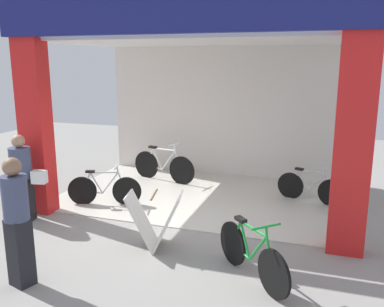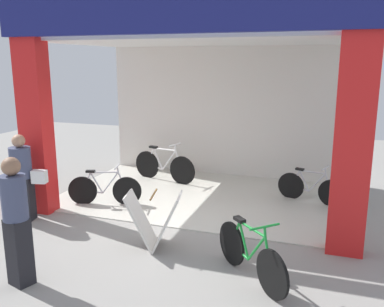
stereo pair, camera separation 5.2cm
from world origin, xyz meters
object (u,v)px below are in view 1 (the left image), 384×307
Objects in this scene: bicycle_parked_0 at (251,255)px; bicycle_inside_1 at (310,188)px; pedestrian_0 at (17,221)px; pedestrian_1 at (22,176)px; bicycle_inside_0 at (163,166)px; sandwich_board_sign at (155,221)px; bicycle_inside_2 at (104,189)px.

bicycle_inside_1 is at bearing 80.16° from bicycle_parked_0.
pedestrian_1 is (-1.50, 1.86, -0.05)m from pedestrian_0.
bicycle_inside_1 is 5.61m from pedestrian_1.
pedestrian_0 reaches higher than bicycle_inside_0.
pedestrian_0 is at bearing -127.11° from bicycle_inside_1.
pedestrian_0 is 1.07× the size of pedestrian_1.
pedestrian_1 is at bearing -151.60° from bicycle_inside_1.
sandwich_board_sign reaches higher than bicycle_inside_1.
bicycle_inside_2 is at bearing 50.84° from pedestrian_1.
sandwich_board_sign is 0.59× the size of pedestrian_1.
pedestrian_0 reaches higher than pedestrian_1.
bicycle_inside_0 is 1.18× the size of bicycle_inside_2.
bicycle_inside_1 is 3.49m from bicycle_parked_0.
bicycle_parked_0 is (-0.60, -3.44, 0.04)m from bicycle_inside_1.
bicycle_inside_2 is 1.60m from pedestrian_1.
bicycle_inside_2 reaches higher than bicycle_inside_1.
sandwich_board_sign is 2.76m from pedestrian_1.
bicycle_parked_0 is 1.25× the size of sandwich_board_sign.
sandwich_board_sign is at bearing 51.66° from pedestrian_0.
pedestrian_0 reaches higher than bicycle_inside_1.
pedestrian_1 reaches higher than bicycle_inside_2.
pedestrian_1 is (-0.96, -1.18, 0.50)m from bicycle_inside_2.
bicycle_inside_1 is 1.47× the size of sandwich_board_sign.
pedestrian_1 is (-4.31, 0.78, 0.48)m from bicycle_parked_0.
sandwich_board_sign is at bearing -40.29° from bicycle_inside_2.
pedestrian_1 reaches higher than sandwich_board_sign.
pedestrian_1 is at bearing 128.87° from pedestrian_0.
bicycle_parked_0 is (2.86, -3.91, -0.03)m from bicycle_inside_0.
bicycle_inside_0 is at bearing 126.21° from bicycle_parked_0.
pedestrian_0 is (0.54, -3.03, 0.56)m from bicycle_inside_2.
bicycle_inside_0 is 1.80× the size of sandwich_board_sign.
bicycle_inside_0 is at bearing 75.74° from bicycle_inside_2.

